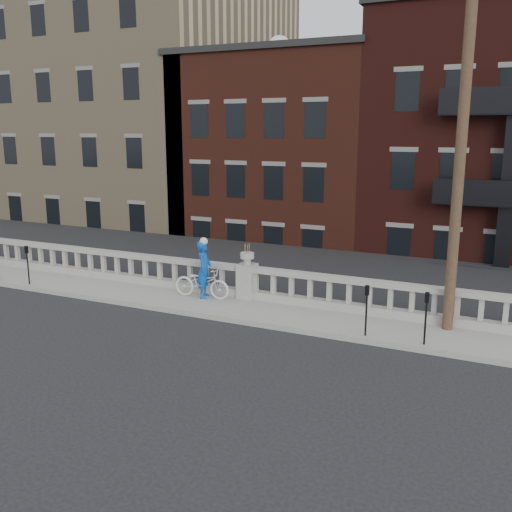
% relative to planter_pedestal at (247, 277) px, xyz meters
% --- Properties ---
extents(ground, '(120.00, 120.00, 0.00)m').
position_rel_planter_pedestal_xyz_m(ground, '(0.00, -3.95, -0.83)').
color(ground, black).
rests_on(ground, ground).
extents(sidewalk, '(32.00, 2.20, 0.15)m').
position_rel_planter_pedestal_xyz_m(sidewalk, '(0.00, -0.95, -0.76)').
color(sidewalk, '#9A988F').
rests_on(sidewalk, ground).
extents(balustrade, '(28.00, 0.34, 1.03)m').
position_rel_planter_pedestal_xyz_m(balustrade, '(0.00, 0.00, -0.19)').
color(balustrade, '#9A988F').
rests_on(balustrade, sidewalk).
extents(planter_pedestal, '(0.55, 0.55, 1.76)m').
position_rel_planter_pedestal_xyz_m(planter_pedestal, '(0.00, 0.00, 0.00)').
color(planter_pedestal, '#9A988F').
rests_on(planter_pedestal, sidewalk).
extents(lower_level, '(80.00, 44.00, 20.80)m').
position_rel_planter_pedestal_xyz_m(lower_level, '(0.56, 19.09, 1.80)').
color(lower_level, '#605E59').
rests_on(lower_level, ground).
extents(utility_pole, '(1.60, 0.28, 10.00)m').
position_rel_planter_pedestal_xyz_m(utility_pole, '(6.20, -0.35, 4.41)').
color(utility_pole, '#422D1E').
rests_on(utility_pole, sidewalk).
extents(parking_meter_b, '(0.10, 0.09, 1.36)m').
position_rel_planter_pedestal_xyz_m(parking_meter_b, '(-7.59, -1.80, 0.17)').
color(parking_meter_b, black).
rests_on(parking_meter_b, sidewalk).
extents(parking_meter_c, '(0.10, 0.09, 1.36)m').
position_rel_planter_pedestal_xyz_m(parking_meter_c, '(4.32, -1.80, 0.17)').
color(parking_meter_c, black).
rests_on(parking_meter_c, sidewalk).
extents(parking_meter_d, '(0.10, 0.09, 1.36)m').
position_rel_planter_pedestal_xyz_m(parking_meter_d, '(5.82, -1.80, 0.17)').
color(parking_meter_d, black).
rests_on(parking_meter_d, sidewalk).
extents(bicycle, '(1.93, 0.77, 1.00)m').
position_rel_planter_pedestal_xyz_m(bicycle, '(-1.31, -0.62, -0.18)').
color(bicycle, silver).
rests_on(bicycle, sidewalk).
extents(cyclist, '(0.60, 0.76, 1.85)m').
position_rel_planter_pedestal_xyz_m(cyclist, '(-1.25, -0.56, 0.24)').
color(cyclist, '#0C4AB4').
rests_on(cyclist, sidewalk).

